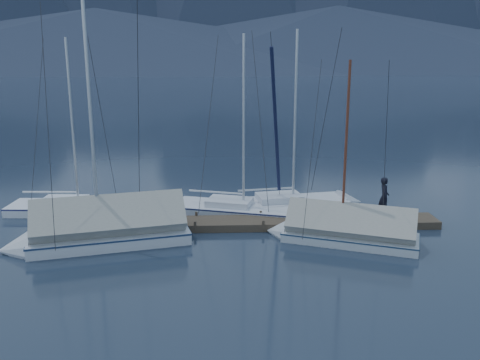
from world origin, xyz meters
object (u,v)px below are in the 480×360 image
sailboat_open_mid (253,212)px  sailboat_open_right (302,205)px  sailboat_open_left (89,209)px  sailboat_covered_far (95,233)px  sailboat_covered_near (338,232)px  person (384,197)px

sailboat_open_mid → sailboat_open_right: 2.86m
sailboat_open_left → sailboat_covered_far: bearing=-73.0°
sailboat_open_mid → sailboat_covered_near: size_ratio=1.14×
sailboat_covered_far → sailboat_covered_near: bearing=0.0°
sailboat_open_right → sailboat_open_left: bearing=-178.1°
sailboat_open_right → sailboat_covered_near: size_ratio=1.17×
sailboat_open_right → sailboat_covered_far: (-9.35, -4.83, 0.35)m
sailboat_covered_far → person: 12.89m
sailboat_open_right → person: bearing=-37.9°
sailboat_open_mid → sailboat_covered_far: bearing=-151.9°
sailboat_covered_near → person: (2.60, 2.23, 0.85)m
sailboat_open_mid → sailboat_open_right: (2.59, 1.22, 0.00)m
sailboat_open_right → sailboat_covered_near: sailboat_open_right is taller
sailboat_open_left → person: bearing=-9.1°
sailboat_open_mid → sailboat_covered_far: size_ratio=0.89×
sailboat_open_left → sailboat_covered_near: size_ratio=1.12×
sailboat_open_left → sailboat_covered_far: sailboat_covered_far is taller
person → sailboat_covered_near: bearing=139.8°
person → sailboat_covered_far: bearing=109.3°
sailboat_open_mid → sailboat_open_right: sailboat_open_right is taller
sailboat_open_left → sailboat_covered_far: size_ratio=0.87×
sailboat_open_right → sailboat_covered_far: bearing=-152.7°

